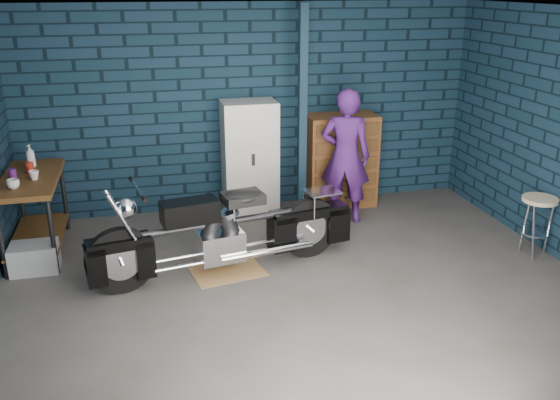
# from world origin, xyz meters

# --- Properties ---
(ground) EXTENTS (6.00, 6.00, 0.00)m
(ground) POSITION_xyz_m (0.00, 0.00, 0.00)
(ground) COLOR #4F4C4A
(ground) RESTS_ON ground
(room_walls) EXTENTS (6.02, 5.01, 2.71)m
(room_walls) POSITION_xyz_m (0.00, 0.55, 1.90)
(room_walls) COLOR #102635
(room_walls) RESTS_ON ground
(support_post) EXTENTS (0.10, 0.10, 2.70)m
(support_post) POSITION_xyz_m (0.55, 1.95, 1.35)
(support_post) COLOR #112736
(support_post) RESTS_ON ground
(workbench) EXTENTS (0.60, 1.40, 0.91)m
(workbench) POSITION_xyz_m (-2.68, 1.55, 0.46)
(workbench) COLOR brown
(workbench) RESTS_ON ground
(drip_mat) EXTENTS (0.83, 0.68, 0.01)m
(drip_mat) POSITION_xyz_m (-0.66, 0.55, 0.00)
(drip_mat) COLOR #8E613E
(drip_mat) RESTS_ON ground
(motorcycle) EXTENTS (2.53, 1.10, 1.08)m
(motorcycle) POSITION_xyz_m (-0.66, 0.55, 0.54)
(motorcycle) COLOR black
(motorcycle) RESTS_ON ground
(person) EXTENTS (0.74, 0.63, 1.72)m
(person) POSITION_xyz_m (1.04, 1.66, 0.86)
(person) COLOR #481C69
(person) RESTS_ON ground
(storage_bin) EXTENTS (0.49, 0.35, 0.30)m
(storage_bin) POSITION_xyz_m (-2.66, 1.05, 0.15)
(storage_bin) COLOR #94969C
(storage_bin) RESTS_ON ground
(locker) EXTENTS (0.70, 0.50, 1.50)m
(locker) POSITION_xyz_m (-0.08, 2.23, 0.75)
(locker) COLOR silver
(locker) RESTS_ON ground
(tool_chest) EXTENTS (0.95, 0.53, 1.26)m
(tool_chest) POSITION_xyz_m (1.18, 2.23, 0.63)
(tool_chest) COLOR brown
(tool_chest) RESTS_ON ground
(shop_stool) EXTENTS (0.47, 0.47, 0.70)m
(shop_stool) POSITION_xyz_m (2.78, 0.14, 0.35)
(shop_stool) COLOR #C0B391
(shop_stool) RESTS_ON ground
(cup_a) EXTENTS (0.14, 0.14, 0.10)m
(cup_a) POSITION_xyz_m (-2.77, 1.15, 0.96)
(cup_a) COLOR #C0B391
(cup_a) RESTS_ON workbench
(cup_b) EXTENTS (0.14, 0.14, 0.10)m
(cup_b) POSITION_xyz_m (-2.61, 1.42, 0.96)
(cup_b) COLOR #C0B391
(cup_b) RESTS_ON workbench
(mug_purple) EXTENTS (0.10, 0.10, 0.11)m
(mug_purple) POSITION_xyz_m (-2.84, 1.51, 0.97)
(mug_purple) COLOR #531965
(mug_purple) RESTS_ON workbench
(mug_red) EXTENTS (0.09, 0.09, 0.12)m
(mug_red) POSITION_xyz_m (-2.69, 1.68, 0.97)
(mug_red) COLOR #A62416
(mug_red) RESTS_ON workbench
(bottle) EXTENTS (0.13, 0.13, 0.27)m
(bottle) POSITION_xyz_m (-2.71, 1.92, 1.04)
(bottle) COLOR #94969C
(bottle) RESTS_ON workbench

